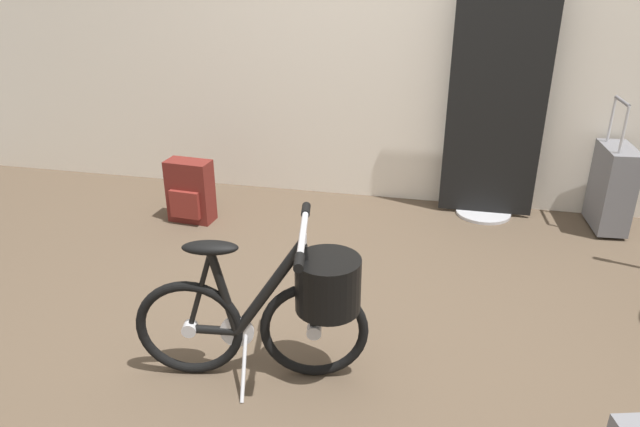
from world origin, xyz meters
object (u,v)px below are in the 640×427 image
object	(u,v)px
floor_banner_stand	(495,116)
folding_bike_foreground	(282,305)
rolling_suitcase	(612,187)
backpack_on_floor	(190,192)

from	to	relation	value
floor_banner_stand	folding_bike_foreground	bearing A→B (deg)	-115.06
rolling_suitcase	backpack_on_floor	xyz separation A→B (m)	(-2.62, -0.44, -0.08)
folding_bike_foreground	backpack_on_floor	xyz separation A→B (m)	(-1.00, 1.36, -0.14)
floor_banner_stand	rolling_suitcase	xyz separation A→B (m)	(0.74, -0.07, -0.39)
rolling_suitcase	folding_bike_foreground	bearing A→B (deg)	-131.93
rolling_suitcase	backpack_on_floor	distance (m)	2.65
folding_bike_foreground	backpack_on_floor	bearing A→B (deg)	126.36
backpack_on_floor	rolling_suitcase	bearing A→B (deg)	9.51
floor_banner_stand	rolling_suitcase	bearing A→B (deg)	-5.11
backpack_on_floor	folding_bike_foreground	bearing A→B (deg)	-53.64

